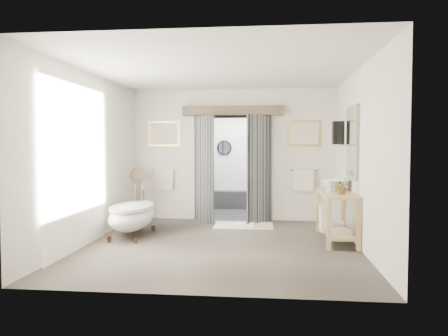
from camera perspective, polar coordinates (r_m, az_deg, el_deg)
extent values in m
plane|color=#534C41|center=(7.38, -0.49, -9.97)|extent=(5.00, 5.00, 0.00)
cube|color=beige|center=(4.73, -3.93, 0.57)|extent=(4.50, 0.02, 2.90)
cube|color=beige|center=(7.79, -17.19, 1.34)|extent=(0.02, 5.00, 2.90)
cube|color=beige|center=(7.30, 17.34, 1.24)|extent=(0.02, 5.00, 2.90)
cube|color=beige|center=(9.94, -7.63, 1.74)|extent=(1.45, 0.02, 2.90)
cube|color=beige|center=(9.68, 10.21, 1.69)|extent=(1.45, 0.02, 2.90)
cube|color=beige|center=(9.74, 1.18, 8.52)|extent=(1.60, 0.02, 0.60)
cube|color=silver|center=(7.31, -0.50, 12.79)|extent=(4.50, 5.00, 0.02)
cube|color=white|center=(7.22, -18.69, 0.41)|extent=(0.02, 2.20, 2.70)
cube|color=gray|center=(7.80, 16.44, 3.19)|extent=(0.05, 0.95, 1.25)
cube|color=silver|center=(7.80, 16.22, 3.19)|extent=(0.01, 0.80, 1.10)
cube|color=black|center=(8.81, 14.63, 4.46)|extent=(0.20, 0.20, 0.45)
sphere|color=#FFCC8C|center=(8.81, 14.63, 4.46)|extent=(0.10, 0.10, 0.10)
cube|color=black|center=(10.81, 1.62, -5.84)|extent=(2.20, 2.00, 0.01)
cube|color=silver|center=(10.72, 1.63, 7.46)|extent=(2.20, 2.00, 0.02)
cube|color=white|center=(11.69, 2.00, 0.94)|extent=(2.20, 0.02, 2.50)
cube|color=white|center=(10.83, -4.19, 0.79)|extent=(0.02, 2.00, 2.50)
cube|color=white|center=(10.67, 7.53, 0.74)|extent=(0.02, 2.00, 2.50)
cube|color=black|center=(11.59, 1.93, -4.16)|extent=(2.00, 0.35, 0.45)
cylinder|color=silver|center=(11.69, 0.03, 2.66)|extent=(0.40, 0.03, 0.40)
cylinder|color=silver|center=(11.63, 3.96, 2.65)|extent=(0.40, 0.03, 0.40)
cube|color=black|center=(9.80, -3.49, -0.01)|extent=(0.07, 0.10, 2.30)
cube|color=black|center=(9.67, 5.90, -0.06)|extent=(0.07, 0.10, 2.30)
cube|color=black|center=(9.71, 1.18, 6.76)|extent=(1.67, 0.10, 0.07)
cube|color=black|center=(9.42, -2.64, -0.12)|extent=(0.52, 0.66, 2.30)
cube|color=black|center=(9.32, 4.67, -0.16)|extent=(0.52, 0.66, 2.30)
cube|color=#4E4236|center=(9.62, 1.13, 7.51)|extent=(2.20, 0.20, 0.20)
cube|color=tan|center=(9.92, -7.81, 4.45)|extent=(0.72, 0.03, 0.57)
cube|color=silver|center=(9.91, -7.83, 4.45)|extent=(0.62, 0.01, 0.47)
cube|color=tan|center=(9.67, 10.39, 4.47)|extent=(0.72, 0.03, 0.57)
cube|color=silver|center=(9.65, 10.40, 4.48)|extent=(0.62, 0.01, 0.47)
cylinder|color=silver|center=(9.90, -7.84, -0.18)|extent=(0.60, 0.02, 0.02)
cube|color=white|center=(9.89, -7.86, -1.46)|extent=(0.42, 0.08, 0.48)
cylinder|color=silver|center=(9.64, 10.37, -0.28)|extent=(0.60, 0.02, 0.02)
cube|color=white|center=(9.63, 10.36, -1.59)|extent=(0.42, 0.08, 0.48)
cylinder|color=#362116|center=(7.77, -14.78, -9.00)|extent=(0.07, 0.07, 0.11)
cylinder|color=#362116|center=(7.62, -11.49, -9.19)|extent=(0.07, 0.07, 0.11)
cylinder|color=#362116|center=(8.80, -12.20, -7.58)|extent=(0.07, 0.07, 0.11)
cylinder|color=#362116|center=(8.67, -9.26, -7.71)|extent=(0.07, 0.07, 0.11)
ellipsoid|color=white|center=(8.16, -11.89, -6.22)|extent=(0.70, 1.57, 0.50)
cylinder|color=#362116|center=(8.80, -10.46, -3.54)|extent=(0.03, 0.03, 0.20)
cube|color=tan|center=(7.10, 13.54, -7.07)|extent=(0.07, 0.07, 0.85)
cube|color=tan|center=(7.17, 17.21, -7.01)|extent=(0.07, 0.07, 0.85)
cube|color=tan|center=(8.55, 12.24, -5.37)|extent=(0.07, 0.07, 0.85)
cube|color=tan|center=(8.61, 15.29, -5.35)|extent=(0.07, 0.07, 0.85)
cube|color=tan|center=(7.80, 14.54, -3.22)|extent=(0.55, 1.60, 0.05)
cube|color=tan|center=(7.90, 14.48, -8.03)|extent=(0.45, 1.50, 0.03)
cylinder|color=silver|center=(7.79, 12.55, -4.87)|extent=(0.02, 1.40, 0.02)
cube|color=white|center=(7.67, 12.66, -6.50)|extent=(0.06, 0.34, 0.42)
cube|color=white|center=(7.55, 14.88, -8.04)|extent=(0.35, 0.25, 0.10)
cube|color=white|center=(8.23, 14.12, -7.13)|extent=(0.35, 0.25, 0.10)
cube|color=#4E4236|center=(9.42, -11.08, -6.96)|extent=(0.23, 0.23, 0.08)
cylinder|color=#4E4236|center=(9.36, -11.10, -4.08)|extent=(0.09, 0.09, 0.88)
cylinder|color=silver|center=(9.33, -11.10, -1.03)|extent=(0.31, 0.02, 0.31)
cylinder|color=#4E4236|center=(9.31, -11.12, -1.03)|extent=(0.35, 0.02, 0.35)
cube|color=beige|center=(9.08, 2.60, -7.50)|extent=(1.22, 0.82, 0.01)
cube|color=white|center=(9.02, 2.11, -7.36)|extent=(0.12, 0.26, 0.05)
cube|color=white|center=(9.01, 3.64, -7.38)|extent=(0.12, 0.26, 0.05)
imported|color=white|center=(8.13, 14.31, -2.14)|extent=(0.59, 0.59, 0.19)
imported|color=gray|center=(7.38, 15.13, -2.29)|extent=(0.31, 0.29, 0.28)
imported|color=gray|center=(7.83, 13.47, -2.29)|extent=(0.10, 0.10, 0.19)
imported|color=gray|center=(8.44, 13.27, -1.96)|extent=(0.18, 0.18, 0.18)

